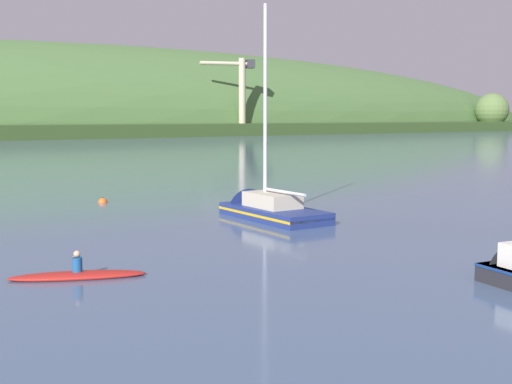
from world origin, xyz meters
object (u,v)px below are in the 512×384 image
Objects in this scene: dockside_crane at (241,97)px; mooring_buoy_midchannel at (103,202)px; sailboat_midwater_white at (263,213)px; canoe_with_paddler at (78,275)px.

dockside_crane reaches higher than mooring_buoy_midchannel.
sailboat_midwater_white is 19.26× the size of mooring_buoy_midchannel.
sailboat_midwater_white is 2.75× the size of canoe_with_paddler.
canoe_with_paddler is (-11.82, -8.21, -0.13)m from sailboat_midwater_white.
mooring_buoy_midchannel is (-5.72, 9.78, -0.22)m from sailboat_midwater_white.
dockside_crane is 159.34m from sailboat_midwater_white.
sailboat_midwater_white is 14.39m from canoe_with_paddler.
dockside_crane is at bearing -31.52° from sailboat_midwater_white.
canoe_with_paddler is at bearing 74.37° from dockside_crane.
canoe_with_paddler reaches higher than mooring_buoy_midchannel.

